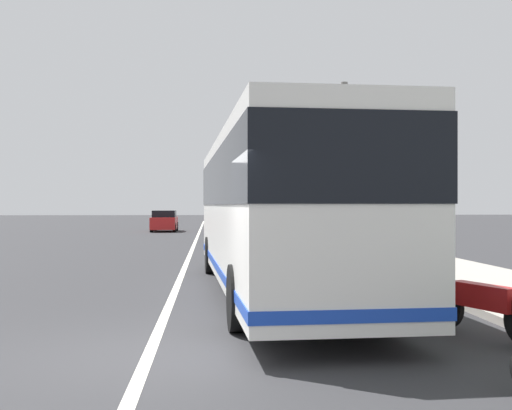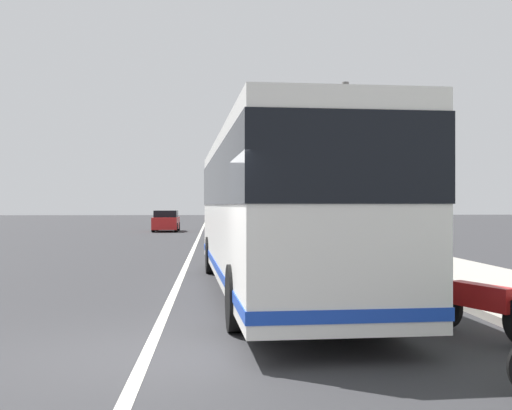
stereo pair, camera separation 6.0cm
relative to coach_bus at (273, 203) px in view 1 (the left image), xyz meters
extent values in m
plane|color=#2D2D30|center=(-5.36, 2.10, -1.91)|extent=(220.00, 220.00, 0.00)
cube|color=#9E998E|center=(4.64, -4.95, -1.84)|extent=(110.00, 3.60, 0.14)
cube|color=silver|center=(4.64, 2.10, -1.91)|extent=(110.00, 0.16, 0.01)
cube|color=silver|center=(0.00, 0.00, -0.11)|extent=(12.47, 3.06, 2.91)
cube|color=black|center=(0.00, 0.00, 0.52)|extent=(12.51, 3.10, 1.08)
cube|color=#193FB2|center=(0.00, 0.00, -1.31)|extent=(12.50, 3.09, 0.16)
cylinder|color=black|center=(3.89, 1.31, -1.41)|extent=(1.01, 0.35, 1.00)
cylinder|color=black|center=(4.01, -0.91, -1.41)|extent=(1.01, 0.35, 1.00)
cylinder|color=black|center=(-4.01, 0.91, -1.41)|extent=(1.01, 0.35, 1.00)
cylinder|color=black|center=(-3.89, -1.31, -1.41)|extent=(1.01, 0.35, 1.00)
cylinder|color=black|center=(-3.91, -2.30, -1.59)|extent=(0.63, 0.31, 0.64)
cube|color=red|center=(-4.58, -2.56, -1.34)|extent=(1.10, 0.62, 0.34)
cylinder|color=#4C4C51|center=(-4.01, -2.34, -0.99)|extent=(0.06, 0.06, 0.70)
cylinder|color=black|center=(-0.64, -2.52, -1.63)|extent=(0.57, 0.09, 0.57)
cylinder|color=black|center=(-2.32, -2.55, -1.63)|extent=(0.57, 0.09, 0.57)
cube|color=orange|center=(-1.48, -2.54, -1.38)|extent=(1.26, 0.26, 0.32)
cylinder|color=#4C4C51|center=(-0.77, -2.53, -1.03)|extent=(0.06, 0.06, 0.70)
cube|color=red|center=(31.13, 4.60, -1.31)|extent=(3.97, 1.73, 0.84)
cube|color=black|center=(31.05, 4.60, -0.65)|extent=(2.11, 1.59, 0.48)
cylinder|color=black|center=(29.82, 3.81, -1.59)|extent=(0.64, 0.22, 0.64)
cylinder|color=black|center=(29.82, 5.38, -1.59)|extent=(0.64, 0.22, 0.64)
cylinder|color=black|center=(32.44, 3.81, -1.59)|extent=(0.64, 0.22, 0.64)
cylinder|color=black|center=(32.44, 5.38, -1.59)|extent=(0.64, 0.22, 0.64)
cube|color=gray|center=(29.44, -0.49, -1.35)|extent=(4.29, 2.16, 0.77)
cube|color=black|center=(29.53, -0.48, -0.69)|extent=(2.04, 1.84, 0.55)
cylinder|color=black|center=(30.74, 0.46, -1.59)|extent=(0.66, 0.27, 0.64)
cylinder|color=black|center=(30.87, -1.21, -1.59)|extent=(0.66, 0.27, 0.64)
cylinder|color=black|center=(28.00, 0.24, -1.59)|extent=(0.66, 0.27, 0.64)
cylinder|color=black|center=(28.13, -1.43, -1.59)|extent=(0.66, 0.27, 0.64)
cube|color=black|center=(18.91, -0.55, -1.31)|extent=(4.29, 1.89, 0.85)
cube|color=black|center=(18.90, -0.55, -0.65)|extent=(1.98, 1.69, 0.46)
cylinder|color=black|center=(20.33, 0.22, -1.59)|extent=(0.65, 0.24, 0.64)
cylinder|color=black|center=(20.29, -1.40, -1.59)|extent=(0.65, 0.24, 0.64)
cylinder|color=black|center=(17.53, 0.30, -1.59)|extent=(0.65, 0.24, 0.64)
cylinder|color=black|center=(17.49, -1.32, -1.59)|extent=(0.65, 0.24, 0.64)
cylinder|color=slate|center=(14.41, -4.72, 1.81)|extent=(0.31, 0.31, 7.44)
camera|label=1|loc=(-13.13, 1.33, -0.04)|focal=43.31mm
camera|label=2|loc=(-13.13, 1.27, -0.04)|focal=43.31mm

